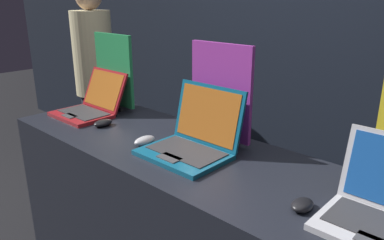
# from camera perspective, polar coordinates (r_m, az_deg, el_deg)

# --- Properties ---
(wall_back) EXTENTS (8.00, 0.05, 2.80)m
(wall_back) POSITION_cam_1_polar(r_m,az_deg,el_deg) (2.48, 18.94, 14.72)
(wall_back) COLOR black
(wall_back) RESTS_ON ground_plane
(display_counter) EXTENTS (2.04, 0.63, 0.87)m
(display_counter) POSITION_cam_1_polar(r_m,az_deg,el_deg) (1.85, -0.31, -17.38)
(display_counter) COLOR black
(display_counter) RESTS_ON ground_plane
(laptop_front) EXTENTS (0.33, 0.34, 0.24)m
(laptop_front) POSITION_cam_1_polar(r_m,az_deg,el_deg) (2.21, -15.21, 2.26)
(laptop_front) COLOR maroon
(laptop_front) RESTS_ON display_counter
(mouse_front) EXTENTS (0.06, 0.10, 0.03)m
(mouse_front) POSITION_cam_1_polar(r_m,az_deg,el_deg) (2.00, -13.41, -0.44)
(mouse_front) COLOR black
(mouse_front) RESTS_ON display_counter
(promo_stand_front) EXTENTS (0.33, 0.07, 0.44)m
(promo_stand_front) POSITION_cam_1_polar(r_m,az_deg,el_deg) (2.27, -11.74, 6.95)
(promo_stand_front) COLOR black
(promo_stand_front) RESTS_ON display_counter
(laptop_middle) EXTENTS (0.36, 0.33, 0.28)m
(laptop_middle) POSITION_cam_1_polar(r_m,az_deg,el_deg) (1.61, 0.18, -2.85)
(laptop_middle) COLOR #0F5170
(laptop_middle) RESTS_ON display_counter
(mouse_middle) EXTENTS (0.06, 0.11, 0.04)m
(mouse_middle) POSITION_cam_1_polar(r_m,az_deg,el_deg) (1.72, -7.22, -3.12)
(mouse_middle) COLOR #B2B2B7
(mouse_middle) RESTS_ON display_counter
(promo_stand_middle) EXTENTS (0.33, 0.07, 0.45)m
(promo_stand_middle) POSITION_cam_1_polar(r_m,az_deg,el_deg) (1.69, 4.38, 3.64)
(promo_stand_middle) COLOR black
(promo_stand_middle) RESTS_ON display_counter
(mouse_back) EXTENTS (0.06, 0.09, 0.03)m
(mouse_back) POSITION_cam_1_polar(r_m,az_deg,el_deg) (1.27, 16.45, -12.29)
(mouse_back) COLOR black
(mouse_back) RESTS_ON display_counter
(person_bystander) EXTENTS (0.31, 0.31, 1.61)m
(person_bystander) POSITION_cam_1_polar(r_m,az_deg,el_deg) (3.10, -14.47, 5.12)
(person_bystander) COLOR #282833
(person_bystander) RESTS_ON ground_plane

